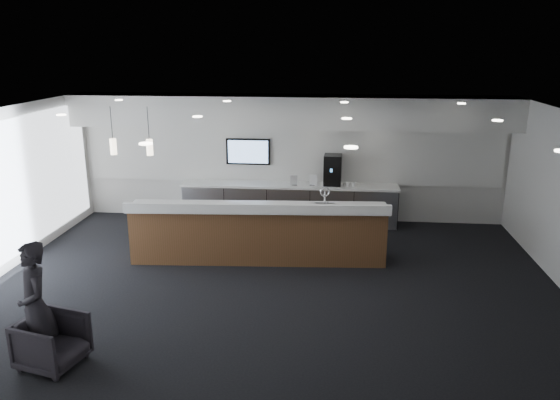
# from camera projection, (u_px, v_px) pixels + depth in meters

# --- Properties ---
(ground) EXTENTS (10.00, 10.00, 0.00)m
(ground) POSITION_uv_depth(u_px,v_px,m) (272.00, 288.00, 9.51)
(ground) COLOR black
(ground) RESTS_ON ground
(ceiling) EXTENTS (10.00, 8.00, 0.02)m
(ceiling) POSITION_uv_depth(u_px,v_px,m) (271.00, 116.00, 8.69)
(ceiling) COLOR black
(ceiling) RESTS_ON back_wall
(back_wall) EXTENTS (10.00, 0.02, 3.00)m
(back_wall) POSITION_uv_depth(u_px,v_px,m) (291.00, 158.00, 12.93)
(back_wall) COLOR silver
(back_wall) RESTS_ON ground
(soffit_bulkhead) EXTENTS (10.00, 0.90, 0.70)m
(soffit_bulkhead) POSITION_uv_depth(u_px,v_px,m) (289.00, 111.00, 12.18)
(soffit_bulkhead) COLOR silver
(soffit_bulkhead) RESTS_ON back_wall
(alcove_panel) EXTENTS (9.80, 0.06, 1.40)m
(alcove_panel) POSITION_uv_depth(u_px,v_px,m) (291.00, 154.00, 12.87)
(alcove_panel) COLOR silver
(alcove_panel) RESTS_ON back_wall
(back_credenza) EXTENTS (5.06, 0.66, 0.95)m
(back_credenza) POSITION_uv_depth(u_px,v_px,m) (289.00, 203.00, 12.86)
(back_credenza) COLOR #A1A4A9
(back_credenza) RESTS_ON ground
(wall_tv) EXTENTS (1.05, 0.08, 0.62)m
(wall_tv) POSITION_uv_depth(u_px,v_px,m) (248.00, 152.00, 12.89)
(wall_tv) COLOR black
(wall_tv) RESTS_ON back_wall
(pendant_left) EXTENTS (0.12, 0.12, 0.30)m
(pendant_left) POSITION_uv_depth(u_px,v_px,m) (145.00, 150.00, 9.88)
(pendant_left) COLOR #FFEBC6
(pendant_left) RESTS_ON ceiling
(pendant_right) EXTENTS (0.12, 0.12, 0.30)m
(pendant_right) POSITION_uv_depth(u_px,v_px,m) (108.00, 149.00, 9.95)
(pendant_right) COLOR #FFEBC6
(pendant_right) RESTS_ON ceiling
(ceiling_can_lights) EXTENTS (7.00, 5.00, 0.02)m
(ceiling_can_lights) POSITION_uv_depth(u_px,v_px,m) (271.00, 118.00, 8.69)
(ceiling_can_lights) COLOR white
(ceiling_can_lights) RESTS_ON ceiling
(service_counter) EXTENTS (5.01, 1.14, 1.49)m
(service_counter) POSITION_uv_depth(u_px,v_px,m) (258.00, 232.00, 10.59)
(service_counter) COLOR #55361C
(service_counter) RESTS_ON ground
(coffee_machine) EXTENTS (0.42, 0.54, 0.70)m
(coffee_machine) POSITION_uv_depth(u_px,v_px,m) (333.00, 170.00, 12.59)
(coffee_machine) COLOR black
(coffee_machine) RESTS_ON back_credenza
(info_sign_left) EXTENTS (0.17, 0.06, 0.24)m
(info_sign_left) POSITION_uv_depth(u_px,v_px,m) (294.00, 180.00, 12.59)
(info_sign_left) COLOR silver
(info_sign_left) RESTS_ON back_credenza
(info_sign_right) EXTENTS (0.18, 0.07, 0.25)m
(info_sign_right) POSITION_uv_depth(u_px,v_px,m) (313.00, 180.00, 12.59)
(info_sign_right) COLOR silver
(info_sign_right) RESTS_ON back_credenza
(armchair) EXTENTS (0.91, 0.89, 0.69)m
(armchair) POSITION_uv_depth(u_px,v_px,m) (52.00, 342.00, 7.14)
(armchair) COLOR black
(armchair) RESTS_ON ground
(lounge_guest) EXTENTS (0.73, 0.75, 1.73)m
(lounge_guest) POSITION_uv_depth(u_px,v_px,m) (35.00, 307.00, 6.98)
(lounge_guest) COLOR black
(lounge_guest) RESTS_ON ground
(cup_0) EXTENTS (0.11, 0.11, 0.10)m
(cup_0) POSITION_uv_depth(u_px,v_px,m) (354.00, 184.00, 12.50)
(cup_0) COLOR white
(cup_0) RESTS_ON back_credenza
(cup_1) EXTENTS (0.15, 0.15, 0.10)m
(cup_1) POSITION_uv_depth(u_px,v_px,m) (348.00, 184.00, 12.51)
(cup_1) COLOR white
(cup_1) RESTS_ON back_credenza
(cup_2) EXTENTS (0.13, 0.13, 0.10)m
(cup_2) POSITION_uv_depth(u_px,v_px,m) (341.00, 184.00, 12.53)
(cup_2) COLOR white
(cup_2) RESTS_ON back_credenza
(cup_3) EXTENTS (0.14, 0.14, 0.10)m
(cup_3) POSITION_uv_depth(u_px,v_px,m) (335.00, 184.00, 12.54)
(cup_3) COLOR white
(cup_3) RESTS_ON back_credenza
(cup_4) EXTENTS (0.14, 0.14, 0.10)m
(cup_4) POSITION_uv_depth(u_px,v_px,m) (329.00, 184.00, 12.55)
(cup_4) COLOR white
(cup_4) RESTS_ON back_credenza
(cup_5) EXTENTS (0.11, 0.11, 0.10)m
(cup_5) POSITION_uv_depth(u_px,v_px,m) (323.00, 184.00, 12.57)
(cup_5) COLOR white
(cup_5) RESTS_ON back_credenza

